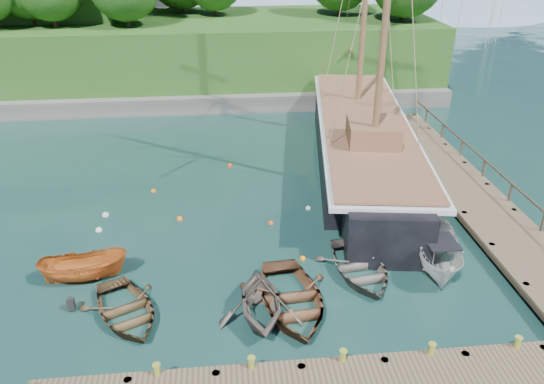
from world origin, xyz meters
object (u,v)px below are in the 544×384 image
Objects in this scene: rowboat_1 at (260,319)px; rowboat_2 at (291,308)px; rowboat_3 at (359,274)px; cabin_boat_white at (436,269)px; schooner at (363,145)px; motorboat_orange at (86,280)px; rowboat_0 at (127,317)px.

rowboat_1 is 0.75× the size of rowboat_2.
cabin_boat_white reaches higher than rowboat_3.
cabin_boat_white is at bearing 16.45° from rowboat_1.
rowboat_1 is 15.74m from schooner.
cabin_boat_white reaches higher than rowboat_2.
rowboat_1 is 5.05m from rowboat_3.
motorboat_orange is (-8.36, 2.69, 0.00)m from rowboat_2.
cabin_boat_white is at bearing 10.76° from rowboat_2.
rowboat_1 is 1.03× the size of motorboat_orange.
rowboat_3 reaches higher than rowboat_0.
rowboat_1 is at bearing -118.64° from motorboat_orange.
cabin_boat_white is at bearing -97.40° from motorboat_orange.
rowboat_2 is at bearing -106.63° from schooner.
motorboat_orange is at bearing 156.78° from rowboat_2.
motorboat_orange reaches higher than rowboat_2.
rowboat_3 is 11.86m from schooner.
cabin_boat_white is (14.99, -0.77, 0.00)m from motorboat_orange.
motorboat_orange is 0.13× the size of schooner.
rowboat_1 is at bearing -32.54° from rowboat_0.
rowboat_2 is 6.90m from cabin_boat_white.
rowboat_3 is (3.20, 1.90, 0.00)m from rowboat_2.
rowboat_3 is 1.20× the size of motorboat_orange.
rowboat_2 is at bearing -149.13° from cabin_boat_white.
motorboat_orange is 15.01m from cabin_boat_white.
rowboat_0 is at bearing -176.29° from rowboat_3.
motorboat_orange reaches higher than rowboat_0.
rowboat_2 reaches higher than rowboat_0.
cabin_boat_white is (12.94, 1.81, 0.00)m from rowboat_0.
rowboat_1 is 1.34m from rowboat_2.
cabin_boat_white is (7.87, 2.43, 0.00)m from rowboat_1.
motorboat_orange is at bearing -135.52° from schooner.
rowboat_1 is at bearing -109.95° from schooner.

